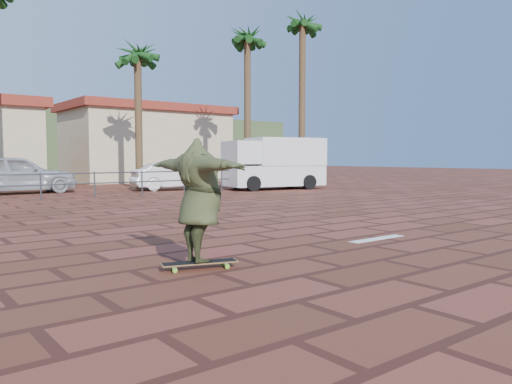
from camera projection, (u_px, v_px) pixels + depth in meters
ground at (307, 235)px, 10.10m from camera, size 120.00×120.00×0.00m
paint_stripe at (377, 239)px, 9.58m from camera, size 1.40×0.22×0.01m
guardrail at (94, 180)px, 19.50m from camera, size 24.06×0.06×1.00m
palm_center at (137, 58)px, 24.00m from camera, size 2.40×2.40×7.75m
palm_right at (247, 42)px, 26.11m from camera, size 2.40×2.40×9.05m
palm_far_right at (302, 29)px, 27.09m from camera, size 2.40×2.40×10.05m
building_east at (147, 143)px, 33.72m from camera, size 10.60×6.60×5.00m
longboard at (200, 263)px, 6.98m from camera, size 1.09×0.55×0.11m
skateboarder at (199, 200)px, 6.92m from camera, size 0.69×2.15×1.73m
campervan at (275, 162)px, 24.44m from camera, size 5.13×2.92×2.50m
car_silver at (16, 174)px, 21.42m from camera, size 4.95×2.04×1.68m
car_white at (175, 176)px, 23.95m from camera, size 4.22×2.09×1.33m
street_sign at (314, 159)px, 26.79m from camera, size 0.42×0.18×2.12m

